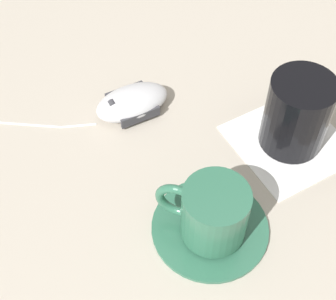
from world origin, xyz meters
TOP-DOWN VIEW (x-y plane):
  - ground_plane at (0.00, 0.00)m, footprint 3.00×3.00m
  - saucer at (-0.07, -0.07)m, footprint 0.14×0.14m
  - coffee_cup at (-0.08, -0.07)m, footprint 0.10×0.08m
  - computer_mouse at (-0.11, 0.13)m, footprint 0.11×0.07m
  - mouse_cable at (-0.27, 0.16)m, footprint 0.22×0.08m
  - napkin_under_glass at (0.07, 0.02)m, footprint 0.16×0.16m
  - drinking_glass at (0.07, 0.02)m, footprint 0.08×0.08m

SIDE VIEW (x-z plane):
  - ground_plane at x=0.00m, z-range 0.00..0.00m
  - napkin_under_glass at x=0.07m, z-range 0.00..0.00m
  - mouse_cable at x=-0.27m, z-range 0.00..0.00m
  - saucer at x=-0.07m, z-range 0.00..0.01m
  - computer_mouse at x=-0.11m, z-range 0.00..0.03m
  - coffee_cup at x=-0.08m, z-range 0.01..0.08m
  - drinking_glass at x=0.07m, z-range 0.00..0.10m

